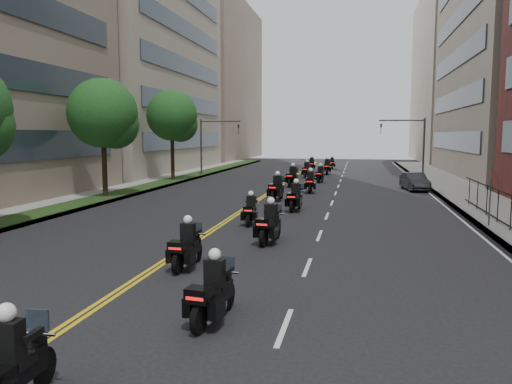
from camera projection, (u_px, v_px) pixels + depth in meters
sidewalk_right at (487, 206)px, 28.48m from camera, size 4.00×90.00×0.15m
sidewalk_left at (102, 196)px, 33.25m from camera, size 4.00×90.00×0.15m
grass_strip at (113, 194)px, 33.08m from camera, size 2.00×90.00×0.04m
building_right_far at (471, 76)px, 76.69m from camera, size 15.00×28.00×26.00m
building_left_mid at (118, 18)px, 55.66m from camera, size 16.11×28.00×34.00m
building_left_far at (201, 82)px, 85.33m from camera, size 16.00×28.00×26.00m
street_trees at (54, 115)px, 26.25m from camera, size 4.40×38.40×7.98m
traffic_signal_right at (413, 139)px, 45.10m from camera, size 4.09×0.20×5.60m
traffic_signal_left at (210, 139)px, 48.89m from camera, size 4.09×0.20×5.60m
motorcycle_0 at (3, 374)px, 7.26m from camera, size 0.53×2.30×1.70m
motorcycle_1 at (213, 294)px, 11.01m from camera, size 0.66×2.22×1.64m
motorcycle_2 at (187, 248)px, 15.47m from camera, size 0.54×2.23×1.65m
motorcycle_3 at (270, 225)px, 19.07m from camera, size 0.72×2.38×1.76m
motorcycle_4 at (251, 211)px, 22.99m from camera, size 0.55×2.10×1.55m
motorcycle_5 at (295, 198)px, 27.09m from camera, size 0.67×2.37×1.75m
motorcycle_6 at (277, 189)px, 31.31m from camera, size 0.72×2.49×1.84m
motorcycle_7 at (310, 183)px, 35.56m from camera, size 0.56×2.40×1.77m
motorcycle_8 at (293, 177)px, 39.64m from camera, size 0.72×2.54×1.88m
motorcycle_9 at (320, 175)px, 43.09m from camera, size 0.63×2.22×1.64m
motorcycle_10 at (306, 171)px, 47.87m from camera, size 0.55×2.34×1.72m
motorcycle_11 at (327, 167)px, 51.67m from camera, size 0.57×2.49×1.84m
motorcycle_12 at (312, 165)px, 56.30m from camera, size 0.63×2.39×1.76m
motorcycle_13 at (332, 164)px, 59.79m from camera, size 0.57×2.18×1.61m
parked_sedan at (415, 182)px, 37.00m from camera, size 1.99×4.12×1.30m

